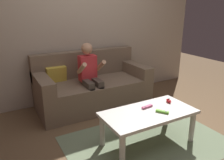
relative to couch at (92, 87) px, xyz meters
The scene contains 9 objects.
ground_plane 1.31m from the couch, 86.71° to the right, with size 8.68×8.68×0.00m, color brown.
wall_back 1.04m from the couch, 79.47° to the left, with size 4.34×0.05×2.50m, color #B2A38E.
couch is the anchor object (origin of this frame).
person_seated_on_couch 0.35m from the couch, 118.48° to the right, with size 0.35×0.43×1.01m.
coffee_table 1.28m from the couch, 84.77° to the right, with size 1.04×0.52×0.39m.
area_rug 1.31m from the couch, 84.77° to the right, with size 1.81×1.23×0.01m, color #6B7A5B.
game_remote_lime_near_edge 1.39m from the couch, 80.45° to the right, with size 0.11×0.14×0.03m.
nunchuk_red 1.29m from the couch, 67.99° to the right, with size 0.06×0.10×0.05m.
game_remote_pink_far_corner 1.20m from the couch, 82.15° to the right, with size 0.14×0.05×0.03m.
Camera 1 is at (-1.38, -1.74, 1.49)m, focal length 35.73 mm.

